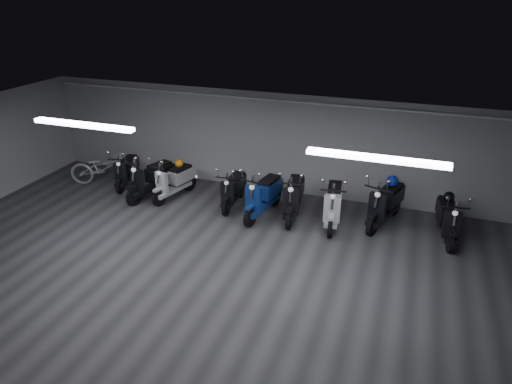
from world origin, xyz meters
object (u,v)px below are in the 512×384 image
(helmet_0, at_px, (179,163))
(helmet_1, at_px, (392,181))
(scooter_5, at_px, (294,190))
(helmet_2, at_px, (449,197))
(scooter_6, at_px, (334,197))
(scooter_4, at_px, (263,189))
(scooter_2, at_px, (173,176))
(scooter_8, at_px, (449,213))
(scooter_3, at_px, (233,184))
(scooter_7, at_px, (386,197))
(scooter_0, at_px, (126,166))
(scooter_1, at_px, (151,173))
(bicycle, at_px, (103,164))

(helmet_0, bearing_deg, helmet_1, 3.70)
(scooter_5, distance_m, helmet_2, 3.62)
(scooter_5, relative_size, scooter_6, 1.00)
(scooter_4, bearing_deg, scooter_2, -174.27)
(scooter_8, bearing_deg, helmet_2, 90.00)
(scooter_4, bearing_deg, helmet_2, 17.10)
(scooter_4, height_order, helmet_0, scooter_4)
(scooter_3, distance_m, scooter_7, 3.88)
(scooter_0, height_order, helmet_2, scooter_0)
(scooter_5, bearing_deg, scooter_4, -171.29)
(scooter_1, xyz_separation_m, scooter_4, (3.24, -0.04, 0.01))
(helmet_1, height_order, helmet_2, helmet_1)
(scooter_5, height_order, bicycle, scooter_5)
(helmet_0, bearing_deg, scooter_7, 1.01)
(scooter_5, height_order, helmet_0, scooter_5)
(scooter_2, xyz_separation_m, scooter_7, (5.59, 0.34, 0.08))
(helmet_1, distance_m, helmet_2, 1.32)
(scooter_4, height_order, scooter_5, scooter_4)
(scooter_2, relative_size, scooter_5, 0.92)
(helmet_0, xyz_separation_m, helmet_2, (6.90, 0.13, 0.01))
(scooter_5, bearing_deg, scooter_8, -5.05)
(scooter_0, relative_size, scooter_3, 0.99)
(scooter_2, height_order, scooter_7, scooter_7)
(bicycle, relative_size, helmet_2, 7.71)
(scooter_1, height_order, scooter_4, scooter_4)
(helmet_2, bearing_deg, scooter_2, -176.95)
(scooter_2, xyz_separation_m, scooter_5, (3.38, 0.02, 0.06))
(scooter_3, height_order, scooter_8, scooter_8)
(scooter_1, relative_size, scooter_5, 0.99)
(scooter_3, height_order, bicycle, scooter_3)
(scooter_4, distance_m, bicycle, 5.07)
(scooter_1, height_order, scooter_6, scooter_6)
(scooter_7, distance_m, scooter_8, 1.43)
(scooter_5, height_order, helmet_2, scooter_5)
(scooter_2, xyz_separation_m, helmet_0, (0.06, 0.24, 0.27))
(scooter_5, bearing_deg, scooter_6, -9.83)
(bicycle, distance_m, helmet_1, 8.12)
(scooter_4, bearing_deg, bicycle, -174.28)
(bicycle, xyz_separation_m, helmet_2, (9.39, 0.20, 0.33))
(scooter_4, relative_size, bicycle, 1.03)
(scooter_0, relative_size, helmet_1, 5.86)
(scooter_6, height_order, helmet_0, scooter_6)
(helmet_0, bearing_deg, scooter_5, -3.86)
(scooter_2, height_order, helmet_0, scooter_2)
(scooter_1, height_order, helmet_0, scooter_1)
(scooter_1, xyz_separation_m, scooter_7, (6.19, 0.49, 0.02))
(scooter_3, height_order, scooter_5, scooter_5)
(helmet_0, relative_size, helmet_2, 0.92)
(scooter_1, bearing_deg, helmet_2, 21.10)
(scooter_1, xyz_separation_m, helmet_1, (6.28, 0.75, 0.35))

